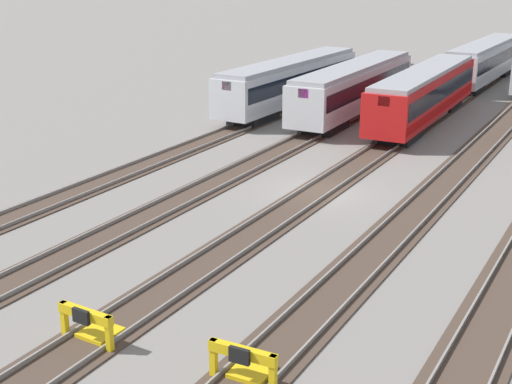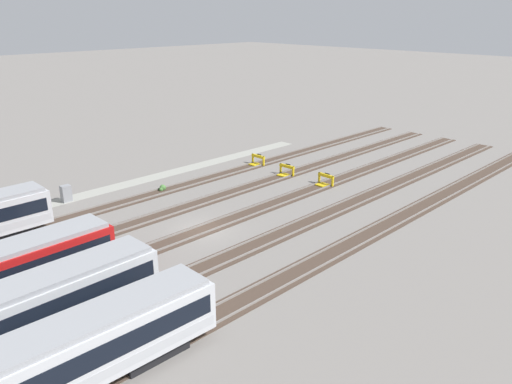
{
  "view_description": "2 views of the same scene",
  "coord_description": "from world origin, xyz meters",
  "px_view_note": "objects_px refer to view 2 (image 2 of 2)",
  "views": [
    {
      "loc": [
        -30.45,
        -13.53,
        10.98
      ],
      "look_at": [
        -6.21,
        0.0,
        1.8
      ],
      "focal_mm": 50.0,
      "sensor_mm": 36.0,
      "label": 1
    },
    {
      "loc": [
        23.56,
        30.0,
        17.03
      ],
      "look_at": [
        -6.21,
        0.0,
        1.8
      ],
      "focal_mm": 35.0,
      "sensor_mm": 36.0,
      "label": 2
    }
  ],
  "objects_px": {
    "weed_clump": "(163,188)",
    "bumper_stop_nearest_track": "(257,161)",
    "bumper_stop_middle_track": "(324,181)",
    "bumper_stop_near_inner_track": "(285,171)",
    "electrical_cabinet": "(66,194)",
    "subway_car_front_row_right_inner": "(39,370)"
  },
  "relations": [
    {
      "from": "bumper_stop_middle_track",
      "to": "bumper_stop_near_inner_track",
      "type": "bearing_deg",
      "value": -85.56
    },
    {
      "from": "bumper_stop_nearest_track",
      "to": "bumper_stop_near_inner_track",
      "type": "bearing_deg",
      "value": 83.19
    },
    {
      "from": "weed_clump",
      "to": "electrical_cabinet",
      "type": "bearing_deg",
      "value": -24.75
    },
    {
      "from": "weed_clump",
      "to": "bumper_stop_middle_track",
      "type": "bearing_deg",
      "value": 140.77
    },
    {
      "from": "bumper_stop_nearest_track",
      "to": "electrical_cabinet",
      "type": "distance_m",
      "value": 21.9
    },
    {
      "from": "weed_clump",
      "to": "bumper_stop_near_inner_track",
      "type": "bearing_deg",
      "value": 156.46
    },
    {
      "from": "bumper_stop_near_inner_track",
      "to": "weed_clump",
      "type": "height_order",
      "value": "bumper_stop_near_inner_track"
    },
    {
      "from": "bumper_stop_middle_track",
      "to": "bumper_stop_nearest_track",
      "type": "bearing_deg",
      "value": -91.21
    },
    {
      "from": "subway_car_front_row_right_inner",
      "to": "electrical_cabinet",
      "type": "xyz_separation_m",
      "value": [
        -12.63,
        -24.72,
        -1.24
      ]
    },
    {
      "from": "subway_car_front_row_right_inner",
      "to": "bumper_stop_middle_track",
      "type": "distance_m",
      "value": 35.47
    },
    {
      "from": "electrical_cabinet",
      "to": "subway_car_front_row_right_inner",
      "type": "bearing_deg",
      "value": 62.93
    },
    {
      "from": "electrical_cabinet",
      "to": "weed_clump",
      "type": "relative_size",
      "value": 1.74
    },
    {
      "from": "bumper_stop_nearest_track",
      "to": "bumper_stop_middle_track",
      "type": "height_order",
      "value": "same"
    },
    {
      "from": "subway_car_front_row_right_inner",
      "to": "bumper_stop_middle_track",
      "type": "relative_size",
      "value": 8.99
    },
    {
      "from": "electrical_cabinet",
      "to": "bumper_stop_nearest_track",
      "type": "bearing_deg",
      "value": 169.01
    },
    {
      "from": "electrical_cabinet",
      "to": "bumper_stop_middle_track",
      "type": "bearing_deg",
      "value": 145.88
    },
    {
      "from": "subway_car_front_row_right_inner",
      "to": "bumper_stop_near_inner_track",
      "type": "height_order",
      "value": "subway_car_front_row_right_inner"
    },
    {
      "from": "bumper_stop_nearest_track",
      "to": "bumper_stop_middle_track",
      "type": "xyz_separation_m",
      "value": [
        0.22,
        10.24,
        0.0
      ]
    },
    {
      "from": "weed_clump",
      "to": "bumper_stop_nearest_track",
      "type": "bearing_deg",
      "value": 178.53
    },
    {
      "from": "bumper_stop_near_inner_track",
      "to": "weed_clump",
      "type": "xyz_separation_m",
      "value": [
        12.56,
        -5.47,
        -0.27
      ]
    },
    {
      "from": "bumper_stop_middle_track",
      "to": "weed_clump",
      "type": "distance_m",
      "value": 16.72
    },
    {
      "from": "bumper_stop_near_inner_track",
      "to": "electrical_cabinet",
      "type": "distance_m",
      "value": 22.86
    }
  ]
}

